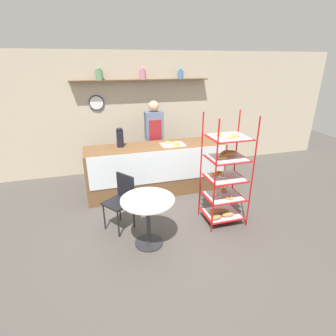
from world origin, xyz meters
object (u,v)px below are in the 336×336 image
(donut_tray_counter, at_px, (173,144))
(coffee_carafe, at_px, (120,138))
(person_worker, at_px, (154,138))
(cafe_chair, at_px, (122,196))
(pastry_rack, at_px, (225,177))
(cafe_table, at_px, (148,210))

(donut_tray_counter, bearing_deg, coffee_carafe, 170.24)
(person_worker, height_order, cafe_chair, person_worker)
(coffee_carafe, relative_size, donut_tray_counter, 0.81)
(pastry_rack, xyz_separation_m, coffee_carafe, (-1.44, 1.47, 0.36))
(cafe_chair, relative_size, coffee_carafe, 2.38)
(person_worker, relative_size, donut_tray_counter, 3.86)
(coffee_carafe, bearing_deg, person_worker, 29.09)
(cafe_table, xyz_separation_m, donut_tray_counter, (0.85, 1.56, 0.43))
(coffee_carafe, height_order, donut_tray_counter, coffee_carafe)
(pastry_rack, bearing_deg, cafe_chair, 169.22)
(pastry_rack, bearing_deg, cafe_table, -168.95)
(pastry_rack, height_order, donut_tray_counter, pastry_rack)
(pastry_rack, xyz_separation_m, donut_tray_counter, (-0.44, 1.30, 0.20))
(person_worker, distance_m, cafe_table, 2.27)
(person_worker, distance_m, cafe_chair, 1.89)
(coffee_carafe, bearing_deg, pastry_rack, -45.77)
(coffee_carafe, distance_m, donut_tray_counter, 1.02)
(coffee_carafe, bearing_deg, cafe_table, -85.26)
(cafe_table, distance_m, coffee_carafe, 1.83)
(cafe_chair, bearing_deg, coffee_carafe, 136.85)
(coffee_carafe, xyz_separation_m, donut_tray_counter, (0.99, -0.17, -0.16))
(person_worker, xyz_separation_m, coffee_carafe, (-0.76, -0.42, 0.18))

